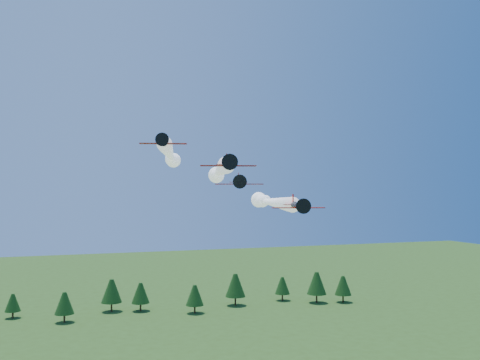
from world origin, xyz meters
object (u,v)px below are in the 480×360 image
object	(u,v)px
plane_lead	(219,172)
plane_slot	(239,182)
plane_left	(170,155)
plane_right	(271,202)

from	to	relation	value
plane_lead	plane_slot	distance (m)	14.89
plane_lead	plane_left	size ratio (longest dim) A/B	0.96
plane_left	plane_right	world-z (taller)	plane_left
plane_right	plane_slot	bearing A→B (deg)	-113.05
plane_lead	plane_right	world-z (taller)	plane_lead
plane_lead	plane_right	bearing A→B (deg)	25.77
plane_lead	plane_left	distance (m)	15.69
plane_slot	plane_lead	bearing A→B (deg)	104.05
plane_right	plane_slot	distance (m)	21.72
plane_left	plane_lead	bearing A→B (deg)	-49.07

